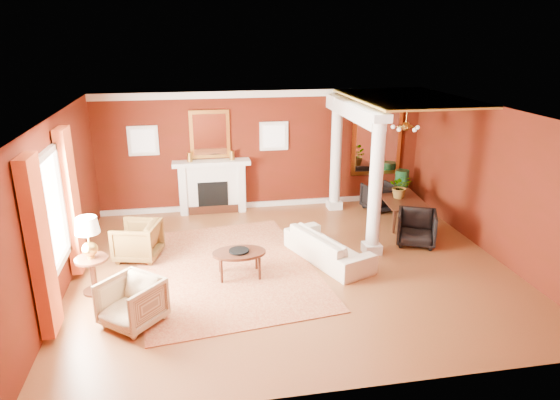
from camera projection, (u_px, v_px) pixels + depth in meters
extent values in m
plane|color=brown|center=(292.00, 266.00, 9.46)|extent=(8.00, 8.00, 0.00)
cube|color=#55150B|center=(264.00, 150.00, 12.26)|extent=(8.00, 0.04, 2.90)
cube|color=#55150B|center=(353.00, 286.00, 5.74)|extent=(8.00, 0.04, 2.90)
cube|color=#55150B|center=(58.00, 207.00, 8.33)|extent=(0.04, 7.00, 2.90)
cube|color=#55150B|center=(494.00, 182.00, 9.67)|extent=(0.04, 7.00, 2.90)
cube|color=white|center=(293.00, 113.00, 8.53)|extent=(8.00, 7.00, 0.04)
cube|color=white|center=(212.00, 188.00, 12.16)|extent=(1.60, 0.34, 1.20)
cube|color=black|center=(213.00, 196.00, 12.04)|extent=(0.72, 0.03, 0.70)
cube|color=black|center=(214.00, 210.00, 12.15)|extent=(1.20, 0.05, 0.20)
cube|color=white|center=(211.00, 163.00, 11.91)|extent=(1.85, 0.42, 0.10)
cube|color=white|center=(183.00, 190.00, 12.01)|extent=(0.16, 0.40, 1.20)
cube|color=white|center=(241.00, 187.00, 12.25)|extent=(0.16, 0.40, 1.20)
cube|color=gold|center=(210.00, 134.00, 11.86)|extent=(0.95, 0.06, 1.15)
cube|color=white|center=(210.00, 135.00, 11.83)|extent=(0.78, 0.02, 0.98)
cube|color=white|center=(143.00, 141.00, 11.64)|extent=(0.70, 0.06, 0.70)
cube|color=white|center=(143.00, 141.00, 11.61)|extent=(0.54, 0.02, 0.54)
cube|color=white|center=(274.00, 136.00, 12.16)|extent=(0.70, 0.06, 0.70)
cube|color=white|center=(274.00, 136.00, 12.13)|extent=(0.54, 0.02, 0.54)
cube|color=white|center=(49.00, 213.00, 7.74)|extent=(0.03, 1.30, 1.70)
cube|color=white|center=(39.00, 230.00, 7.09)|extent=(0.08, 0.10, 1.90)
cube|color=white|center=(62.00, 199.00, 8.40)|extent=(0.08, 0.10, 1.90)
cube|color=#BC4820|center=(40.00, 248.00, 6.87)|extent=(0.18, 0.55, 2.60)
cube|color=#BC4820|center=(71.00, 201.00, 8.73)|extent=(0.18, 0.55, 2.60)
cube|color=white|center=(372.00, 248.00, 10.00)|extent=(0.34, 0.34, 0.20)
cylinder|color=white|center=(376.00, 184.00, 9.56)|extent=(0.26, 0.26, 2.50)
cube|color=white|center=(380.00, 118.00, 9.15)|extent=(0.36, 0.36, 0.16)
cube|color=white|center=(334.00, 204.00, 12.51)|extent=(0.34, 0.34, 0.20)
cylinder|color=white|center=(336.00, 152.00, 12.08)|extent=(0.26, 0.26, 2.50)
cube|color=white|center=(338.00, 99.00, 11.67)|extent=(0.36, 0.36, 0.16)
cube|color=white|center=(353.00, 110.00, 10.68)|extent=(0.30, 3.20, 0.32)
cube|color=gold|center=(407.00, 98.00, 10.65)|extent=(2.30, 3.40, 0.04)
cube|color=gold|center=(377.00, 142.00, 12.68)|extent=(1.30, 0.06, 1.70)
cube|color=white|center=(377.00, 142.00, 12.64)|extent=(1.10, 0.02, 1.50)
cylinder|color=gold|center=(407.00, 112.00, 10.80)|extent=(0.02, 0.02, 0.65)
sphere|color=gold|center=(406.00, 126.00, 10.90)|extent=(0.20, 0.20, 0.20)
sphere|color=white|center=(418.00, 127.00, 10.96)|extent=(0.09, 0.09, 0.09)
sphere|color=white|center=(404.00, 126.00, 11.18)|extent=(0.09, 0.09, 0.09)
sphere|color=white|center=(393.00, 127.00, 11.03)|extent=(0.09, 0.09, 0.09)
sphere|color=white|center=(399.00, 130.00, 10.72)|extent=(0.09, 0.09, 0.09)
sphere|color=white|center=(415.00, 130.00, 10.68)|extent=(0.09, 0.09, 0.09)
cube|color=white|center=(263.00, 94.00, 11.78)|extent=(8.00, 0.08, 0.16)
cube|color=white|center=(265.00, 204.00, 12.67)|extent=(8.00, 0.08, 0.12)
cube|color=maroon|center=(226.00, 269.00, 9.34)|extent=(3.66, 4.58, 0.02)
imported|color=white|center=(328.00, 242.00, 9.59)|extent=(1.27, 2.06, 0.78)
imported|color=black|center=(137.00, 239.00, 9.66)|extent=(0.93, 0.97, 0.82)
imported|color=tan|center=(132.00, 300.00, 7.47)|extent=(1.07, 1.07, 0.81)
cylinder|color=black|center=(239.00, 253.00, 8.93)|extent=(0.96, 0.96, 0.05)
cylinder|color=black|center=(222.00, 272.00, 8.75)|extent=(0.05, 0.05, 0.43)
cylinder|color=black|center=(260.00, 269.00, 8.86)|extent=(0.05, 0.05, 0.43)
cylinder|color=black|center=(220.00, 262.00, 9.15)|extent=(0.05, 0.05, 0.43)
cylinder|color=black|center=(256.00, 259.00, 9.26)|extent=(0.05, 0.05, 0.43)
imported|color=black|center=(236.00, 244.00, 8.93)|extent=(0.17, 0.04, 0.23)
cylinder|color=black|center=(96.00, 291.00, 8.52)|extent=(0.40, 0.40, 0.04)
cylinder|color=black|center=(93.00, 276.00, 8.43)|extent=(0.10, 0.10, 0.62)
cylinder|color=black|center=(91.00, 259.00, 8.33)|extent=(0.55, 0.55, 0.04)
sphere|color=gold|center=(90.00, 249.00, 8.27)|extent=(0.25, 0.25, 0.25)
cylinder|color=gold|center=(89.00, 239.00, 8.21)|extent=(0.03, 0.03, 0.27)
cone|color=white|center=(87.00, 225.00, 8.13)|extent=(0.40, 0.40, 0.27)
imported|color=black|center=(402.00, 203.00, 11.57)|extent=(0.71, 1.65, 0.89)
imported|color=black|center=(417.00, 226.00, 10.33)|extent=(0.99, 0.96, 0.79)
imported|color=black|center=(380.00, 196.00, 12.30)|extent=(0.83, 0.80, 0.74)
sphere|color=#14401E|center=(400.00, 197.00, 12.78)|extent=(0.38, 0.38, 0.38)
cylinder|color=#14401E|center=(401.00, 187.00, 12.70)|extent=(0.34, 0.34, 0.91)
imported|color=#26591E|center=(401.00, 175.00, 11.38)|extent=(0.65, 0.68, 0.43)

